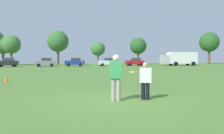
% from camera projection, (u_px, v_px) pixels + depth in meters
% --- Properties ---
extents(ground_plane, '(151.40, 151.40, 0.00)m').
position_uv_depth(ground_plane, '(114.00, 101.00, 9.20)').
color(ground_plane, '#517A33').
extents(player_thrower, '(0.57, 0.43, 1.78)m').
position_uv_depth(player_thrower, '(116.00, 75.00, 9.24)').
color(player_thrower, gray).
rests_on(player_thrower, ground).
extents(player_defender, '(0.50, 0.38, 1.49)m').
position_uv_depth(player_defender, '(145.00, 79.00, 9.53)').
color(player_defender, black).
rests_on(player_defender, ground).
extents(frisbee, '(0.27, 0.27, 0.04)m').
position_uv_depth(frisbee, '(132.00, 72.00, 9.63)').
color(frisbee, yellow).
extents(traffic_cone, '(0.32, 0.32, 0.48)m').
position_uv_depth(traffic_cone, '(6.00, 78.00, 17.18)').
color(traffic_cone, '#D8590C').
rests_on(traffic_cone, ground).
extents(parked_car_mid_left, '(4.25, 2.32, 1.82)m').
position_uv_depth(parked_car_mid_left, '(8.00, 62.00, 48.59)').
color(parked_car_mid_left, black).
rests_on(parked_car_mid_left, ground).
extents(parked_car_center, '(4.25, 2.32, 1.82)m').
position_uv_depth(parked_car_center, '(46.00, 62.00, 50.36)').
color(parked_car_center, slate).
rests_on(parked_car_center, ground).
extents(parked_car_mid_right, '(4.25, 2.32, 1.82)m').
position_uv_depth(parked_car_mid_right, '(75.00, 62.00, 52.07)').
color(parked_car_mid_right, navy).
rests_on(parked_car_mid_right, ground).
extents(parked_car_near_right, '(4.25, 2.32, 1.82)m').
position_uv_depth(parked_car_near_right, '(108.00, 62.00, 54.26)').
color(parked_car_near_right, silver).
rests_on(parked_car_near_right, ground).
extents(parked_car_far_right, '(4.25, 2.32, 1.82)m').
position_uv_depth(parked_car_far_right, '(135.00, 62.00, 56.10)').
color(parked_car_far_right, maroon).
rests_on(parked_car_far_right, ground).
extents(box_truck, '(8.57, 3.19, 3.18)m').
position_uv_depth(box_truck, '(180.00, 58.00, 56.98)').
color(box_truck, white).
rests_on(box_truck, ground).
extents(bystander_field_marshal, '(0.36, 0.52, 1.71)m').
position_uv_depth(bystander_field_marshal, '(82.00, 62.00, 48.07)').
color(bystander_field_marshal, '#4C4C51').
rests_on(bystander_field_marshal, ground).
extents(tree_center_elm, '(4.62, 4.62, 7.50)m').
position_uv_depth(tree_center_elm, '(3.00, 45.00, 62.57)').
color(tree_center_elm, brown).
rests_on(tree_center_elm, ground).
extents(tree_east_birch, '(4.68, 4.68, 7.61)m').
position_uv_depth(tree_east_birch, '(11.00, 45.00, 61.05)').
color(tree_east_birch, brown).
rests_on(tree_east_birch, ground).
extents(tree_east_oak, '(5.45, 5.45, 8.85)m').
position_uv_depth(tree_east_oak, '(58.00, 41.00, 61.99)').
color(tree_east_oak, brown).
rests_on(tree_east_oak, ground).
extents(tree_far_east_pine, '(3.83, 3.83, 6.22)m').
position_uv_depth(tree_far_east_pine, '(98.00, 49.00, 64.28)').
color(tree_far_east_pine, brown).
rests_on(tree_far_east_pine, ground).
extents(tree_far_west_pine, '(4.77, 4.77, 7.75)m').
position_uv_depth(tree_far_west_pine, '(138.00, 46.00, 69.42)').
color(tree_far_west_pine, brown).
rests_on(tree_far_west_pine, ground).
extents(tree_horizon_center, '(6.06, 6.06, 9.85)m').
position_uv_depth(tree_horizon_center, '(209.00, 42.00, 74.64)').
color(tree_horizon_center, brown).
rests_on(tree_horizon_center, ground).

